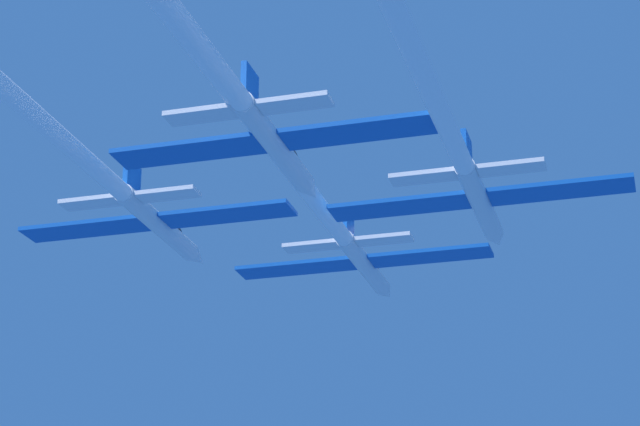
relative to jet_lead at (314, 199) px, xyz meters
name	(u,v)px	position (x,y,z in m)	size (l,w,h in m)	color
jet_lead	(314,199)	(0.00, 0.00, 0.00)	(16.99, 46.46, 2.81)	silver
jet_left_wing	(87,161)	(-9.88, -9.15, -0.27)	(16.99, 41.45, 2.81)	silver
jet_right_wing	(440,110)	(9.43, -11.16, -0.80)	(16.99, 46.77, 2.81)	silver
jet_slot	(198,44)	(0.51, -19.84, -0.50)	(16.99, 44.06, 2.81)	silver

